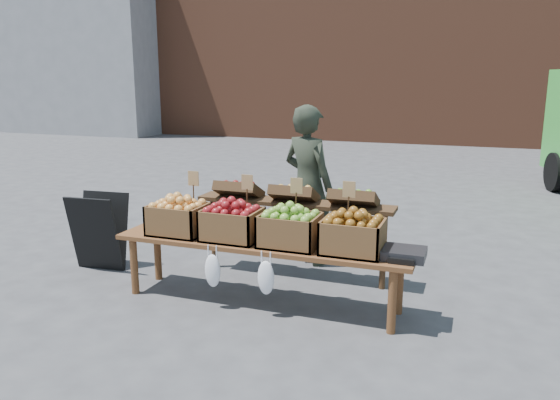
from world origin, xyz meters
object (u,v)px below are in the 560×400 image
at_px(crate_red_apples, 290,230).
at_px(weighing_scale, 404,254).
at_px(display_bench, 261,273).
at_px(crate_green_apples, 353,236).
at_px(back_table, 294,228).
at_px(vendor, 308,185).
at_px(chalkboard_sign, 99,231).
at_px(crate_russet_pears, 232,224).
at_px(crate_golden_apples, 178,219).

xyz_separation_m(crate_red_apples, weighing_scale, (0.97, 0.00, -0.10)).
relative_size(display_bench, crate_green_apples, 5.40).
relative_size(back_table, crate_red_apples, 4.20).
relative_size(vendor, chalkboard_sign, 2.10).
distance_m(vendor, crate_russet_pears, 1.29).
height_order(crate_golden_apples, crate_red_apples, same).
bearing_deg(chalkboard_sign, back_table, 7.96).
height_order(vendor, display_bench, vendor).
bearing_deg(weighing_scale, vendor, 134.07).
relative_size(back_table, display_bench, 0.78).
relative_size(crate_golden_apples, weighing_scale, 1.47).
distance_m(display_bench, weighing_scale, 1.29).
xyz_separation_m(display_bench, crate_golden_apples, (-0.82, 0.00, 0.42)).
xyz_separation_m(vendor, back_table, (0.02, -0.52, -0.34)).
height_order(chalkboard_sign, crate_golden_apples, crate_golden_apples).
height_order(vendor, crate_red_apples, vendor).
bearing_deg(crate_green_apples, crate_golden_apples, 180.00).
bearing_deg(back_table, chalkboard_sign, -167.10).
height_order(back_table, crate_golden_apples, back_table).
relative_size(crate_red_apples, crate_green_apples, 1.00).
distance_m(display_bench, crate_golden_apples, 0.93).
bearing_deg(crate_golden_apples, crate_russet_pears, 0.00).
relative_size(vendor, crate_red_apples, 3.45).
bearing_deg(chalkboard_sign, crate_green_apples, -10.28).
xyz_separation_m(crate_russet_pears, weighing_scale, (1.52, 0.00, -0.10)).
bearing_deg(crate_red_apples, crate_golden_apples, 180.00).
height_order(chalkboard_sign, back_table, back_table).
bearing_deg(crate_red_apples, crate_green_apples, 0.00).
distance_m(back_table, crate_golden_apples, 1.16).
distance_m(vendor, back_table, 0.62).
height_order(back_table, crate_red_apples, back_table).
bearing_deg(crate_russet_pears, crate_green_apples, 0.00).
distance_m(back_table, crate_red_apples, 0.77).
bearing_deg(display_bench, crate_russet_pears, 180.00).
distance_m(crate_green_apples, weighing_scale, 0.44).
relative_size(display_bench, crate_russet_pears, 5.40).
bearing_deg(weighing_scale, crate_red_apples, 180.00).
xyz_separation_m(vendor, crate_red_apples, (0.23, -1.24, -0.15)).
relative_size(crate_russet_pears, crate_green_apples, 1.00).
relative_size(vendor, display_bench, 0.64).
bearing_deg(display_bench, crate_red_apples, 0.00).
bearing_deg(display_bench, chalkboard_sign, 172.42).
relative_size(back_table, crate_green_apples, 4.20).
height_order(display_bench, crate_russet_pears, crate_russet_pears).
relative_size(crate_golden_apples, crate_red_apples, 1.00).
distance_m(vendor, crate_green_apples, 1.47).
bearing_deg(vendor, chalkboard_sign, 49.76).
distance_m(display_bench, crate_red_apples, 0.51).
bearing_deg(display_bench, crate_golden_apples, 180.00).
xyz_separation_m(chalkboard_sign, weighing_scale, (3.19, -0.26, 0.20)).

